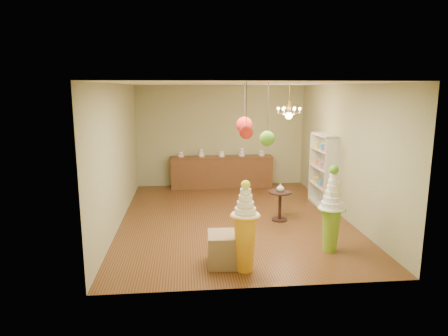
{
  "coord_description": "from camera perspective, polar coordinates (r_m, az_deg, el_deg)",
  "views": [
    {
      "loc": [
        -1.05,
        -8.63,
        2.9
      ],
      "look_at": [
        -0.22,
        0.0,
        1.17
      ],
      "focal_mm": 32.0,
      "sensor_mm": 36.0,
      "label": 1
    }
  ],
  "objects": [
    {
      "name": "pom_red_right",
      "position": [
        5.95,
        3.18,
        5.14
      ],
      "size": [
        0.21,
        0.21,
        0.84
      ],
      "color": "#393029",
      "rests_on": "ceiling"
    },
    {
      "name": "pom_green_mid",
      "position": [
        6.62,
        6.19,
        4.23
      ],
      "size": [
        0.25,
        0.25,
        1.04
      ],
      "color": "#393029",
      "rests_on": "ceiling"
    },
    {
      "name": "pedestal_green",
      "position": [
        7.44,
        15.06,
        -6.89
      ],
      "size": [
        0.6,
        0.6,
        1.59
      ],
      "rotation": [
        0.0,
        0.0,
        0.4
      ],
      "color": "#79AC25",
      "rests_on": "floor"
    },
    {
      "name": "ceiling",
      "position": [
        8.69,
        1.45,
        11.96
      ],
      "size": [
        6.5,
        6.5,
        0.0
      ],
      "primitive_type": "plane",
      "rotation": [
        3.14,
        0.0,
        0.0
      ],
      "color": "white",
      "rests_on": "ground"
    },
    {
      "name": "chandelier",
      "position": [
        9.92,
        9.25,
        7.7
      ],
      "size": [
        0.74,
        0.74,
        0.85
      ],
      "rotation": [
        0.0,
        0.0,
        -0.29
      ],
      "color": "#E8AE52",
      "rests_on": "ceiling"
    },
    {
      "name": "vase",
      "position": [
        8.89,
        8.06,
        -2.78
      ],
      "size": [
        0.17,
        0.17,
        0.17
      ],
      "primitive_type": "imported",
      "rotation": [
        0.0,
        0.0,
        -0.05
      ],
      "color": "beige",
      "rests_on": "round_table"
    },
    {
      "name": "sideboard",
      "position": [
        11.89,
        -0.34,
        -0.45
      ],
      "size": [
        3.04,
        0.54,
        1.16
      ],
      "color": "brown",
      "rests_on": "floor"
    },
    {
      "name": "wall_left",
      "position": [
        8.86,
        -14.88,
        1.84
      ],
      "size": [
        0.04,
        6.5,
        3.0
      ],
      "primitive_type": "cube",
      "color": "tan",
      "rests_on": "ground"
    },
    {
      "name": "wall_back",
      "position": [
        12.01,
        -0.47,
        4.61
      ],
      "size": [
        5.0,
        0.04,
        3.0
      ],
      "primitive_type": "cube",
      "color": "tan",
      "rests_on": "ground"
    },
    {
      "name": "wall_front",
      "position": [
        5.66,
        5.36,
        -3.07
      ],
      "size": [
        5.0,
        0.04,
        3.0
      ],
      "primitive_type": "cube",
      "color": "tan",
      "rests_on": "ground"
    },
    {
      "name": "floor",
      "position": [
        9.16,
        1.35,
        -7.15
      ],
      "size": [
        6.5,
        6.5,
        0.0
      ],
      "primitive_type": "plane",
      "color": "#543117",
      "rests_on": "ground"
    },
    {
      "name": "shelving_unit",
      "position": [
        10.22,
        13.96,
        -0.31
      ],
      "size": [
        0.33,
        1.2,
        1.8
      ],
      "color": "beige",
      "rests_on": "floor"
    },
    {
      "name": "burlap_riser",
      "position": [
        6.79,
        0.24,
        -11.49
      ],
      "size": [
        0.62,
        0.62,
        0.54
      ],
      "primitive_type": "cube",
      "rotation": [
        0.0,
        0.0,
        -0.05
      ],
      "color": "#90744E",
      "rests_on": "floor"
    },
    {
      "name": "round_table",
      "position": [
        8.97,
        8.0,
        -4.79
      ],
      "size": [
        0.57,
        0.57,
        0.67
      ],
      "rotation": [
        0.0,
        0.0,
        -0.09
      ],
      "color": "black",
      "rests_on": "floor"
    },
    {
      "name": "pedestal_orange",
      "position": [
        6.46,
        3.03,
        -9.54
      ],
      "size": [
        0.48,
        0.48,
        1.5
      ],
      "rotation": [
        0.0,
        0.0,
        -0.07
      ],
      "color": "orange",
      "rests_on": "floor"
    },
    {
      "name": "pom_red_left",
      "position": [
        7.28,
        2.92,
        6.17
      ],
      "size": [
        0.3,
        0.3,
        0.9
      ],
      "color": "#393029",
      "rests_on": "ceiling"
    },
    {
      "name": "wall_right",
      "position": [
        9.43,
        16.66,
        2.3
      ],
      "size": [
        0.04,
        6.5,
        3.0
      ],
      "primitive_type": "cube",
      "color": "tan",
      "rests_on": "ground"
    }
  ]
}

